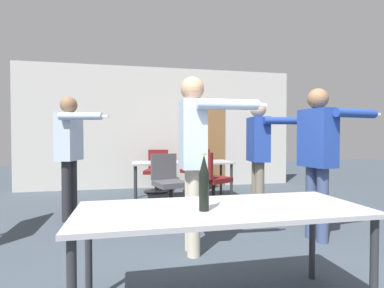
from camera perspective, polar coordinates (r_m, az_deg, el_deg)
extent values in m
cube|color=beige|center=(7.10, -5.83, 3.10)|extent=(6.40, 0.10, 2.81)
cube|color=olive|center=(7.24, 2.91, 0.08)|extent=(0.90, 0.02, 2.05)
cube|color=#A8A8AD|center=(2.06, 5.78, -12.29)|extent=(1.91, 0.77, 0.03)
cylinder|color=#2D2D33|center=(2.34, 31.36, -20.03)|extent=(0.05, 0.05, 0.69)
cylinder|color=#2D2D33|center=(2.40, -19.08, -19.37)|extent=(0.05, 0.05, 0.69)
cylinder|color=#2D2D33|center=(2.82, 21.93, -16.20)|extent=(0.05, 0.05, 0.69)
cube|color=#A8A8AD|center=(5.64, -1.91, -3.53)|extent=(1.85, 0.76, 0.03)
cylinder|color=#2D2D33|center=(5.29, -10.67, -7.84)|extent=(0.05, 0.05, 0.69)
cylinder|color=#2D2D33|center=(5.60, 7.52, -7.31)|extent=(0.05, 0.05, 0.69)
cylinder|color=#2D2D33|center=(5.92, -10.81, -6.85)|extent=(0.05, 0.05, 0.69)
cylinder|color=#2D2D33|center=(6.20, 5.54, -6.45)|extent=(0.05, 0.05, 0.69)
cylinder|color=slate|center=(4.68, 12.09, -8.21)|extent=(0.13, 0.13, 0.83)
cylinder|color=slate|center=(4.51, 12.76, -8.58)|extent=(0.13, 0.13, 0.83)
cube|color=#23429E|center=(4.53, 12.47, 0.87)|extent=(0.30, 0.46, 0.65)
sphere|color=#DBAD89|center=(4.55, 12.50, 6.42)|extent=(0.23, 0.23, 0.23)
cylinder|color=#23429E|center=(4.79, 11.52, 0.68)|extent=(0.10, 0.10, 0.56)
cylinder|color=#23429E|center=(4.38, 17.06, 4.27)|extent=(0.57, 0.17, 0.10)
cube|color=white|center=(4.50, 20.76, 4.16)|extent=(0.12, 0.05, 0.03)
cylinder|color=beige|center=(3.22, -0.21, -12.19)|extent=(0.13, 0.13, 0.87)
cylinder|color=beige|center=(3.05, 0.32, -12.95)|extent=(0.13, 0.13, 0.87)
cube|color=silver|center=(3.04, 0.05, 1.83)|extent=(0.25, 0.43, 0.69)
sphere|color=tan|center=(3.08, 0.05, 10.49)|extent=(0.24, 0.24, 0.24)
cylinder|color=silver|center=(3.30, -0.69, 1.56)|extent=(0.10, 0.10, 0.59)
cylinder|color=silver|center=(2.87, 6.81, 7.51)|extent=(0.60, 0.13, 0.10)
cube|color=white|center=(2.98, 12.92, 7.26)|extent=(0.12, 0.04, 0.03)
cylinder|color=#28282D|center=(4.76, -21.80, -7.97)|extent=(0.13, 0.13, 0.85)
cylinder|color=#28282D|center=(4.60, -22.78, -8.29)|extent=(0.13, 0.13, 0.85)
cube|color=silver|center=(4.62, -22.37, 1.26)|extent=(0.34, 0.47, 0.67)
sphere|color=#936B4C|center=(4.64, -22.43, 6.89)|extent=(0.24, 0.24, 0.24)
cylinder|color=silver|center=(4.85, -20.99, 1.10)|extent=(0.10, 0.10, 0.58)
cylinder|color=silver|center=(4.26, -20.49, 4.99)|extent=(0.59, 0.26, 0.10)
cube|color=white|center=(4.14, -16.45, 5.13)|extent=(0.13, 0.07, 0.03)
cylinder|color=#3D4C75|center=(3.85, 21.75, -10.23)|extent=(0.13, 0.13, 0.85)
cylinder|color=#3D4C75|center=(3.73, 23.62, -10.63)|extent=(0.13, 0.13, 0.85)
cube|color=#23429E|center=(3.71, 22.78, 1.06)|extent=(0.30, 0.45, 0.67)
sphere|color=#936B4C|center=(3.74, 22.84, 7.96)|extent=(0.23, 0.23, 0.23)
cylinder|color=#23429E|center=(3.90, 20.13, 0.88)|extent=(0.10, 0.10, 0.58)
cylinder|color=#23429E|center=(3.76, 28.71, 5.16)|extent=(0.58, 0.20, 0.10)
cube|color=white|center=(4.01, 31.60, 4.88)|extent=(0.12, 0.06, 0.03)
cylinder|color=black|center=(6.55, -6.87, -8.97)|extent=(0.52, 0.52, 0.03)
cylinder|color=black|center=(6.51, -6.87, -7.23)|extent=(0.06, 0.06, 0.37)
cube|color=maroon|center=(6.48, -6.88, -5.25)|extent=(0.57, 0.57, 0.08)
cube|color=maroon|center=(6.71, -6.45, -2.88)|extent=(0.44, 0.18, 0.42)
cylinder|color=black|center=(5.07, 4.09, -12.04)|extent=(0.52, 0.52, 0.03)
cylinder|color=black|center=(5.02, 4.09, -9.56)|extent=(0.06, 0.06, 0.42)
cube|color=maroon|center=(4.98, 4.10, -6.75)|extent=(0.63, 0.63, 0.08)
cube|color=maroon|center=(4.77, 1.93, -4.09)|extent=(0.27, 0.41, 0.42)
cylinder|color=black|center=(4.83, -4.06, -12.72)|extent=(0.52, 0.52, 0.03)
cylinder|color=black|center=(4.78, -4.07, -10.32)|extent=(0.06, 0.06, 0.38)
cube|color=#4C4C51|center=(4.74, -4.07, -7.59)|extent=(0.58, 0.58, 0.08)
cube|color=#4C4C51|center=(4.94, -5.39, -4.30)|extent=(0.43, 0.19, 0.42)
cylinder|color=black|center=(6.63, 0.48, -8.83)|extent=(0.52, 0.52, 0.03)
cylinder|color=black|center=(6.59, 0.48, -7.08)|extent=(0.06, 0.06, 0.38)
cube|color=maroon|center=(6.56, 0.48, -5.09)|extent=(0.65, 0.65, 0.08)
cube|color=maroon|center=(6.76, 1.66, -2.78)|extent=(0.35, 0.35, 0.42)
cylinder|color=black|center=(1.93, 2.30, -9.02)|extent=(0.06, 0.06, 0.25)
cone|color=black|center=(1.90, 2.30, -3.73)|extent=(0.06, 0.06, 0.11)
cylinder|color=gold|center=(1.90, 2.31, -1.94)|extent=(0.03, 0.03, 0.01)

